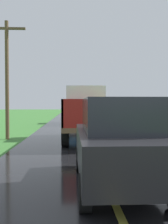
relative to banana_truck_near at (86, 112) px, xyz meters
name	(u,v)px	position (x,y,z in m)	size (l,w,h in m)	color
banana_truck_near	(86,112)	(0.00, 0.00, 0.00)	(2.38, 5.82, 2.80)	#2D2D30
banana_truck_far	(81,109)	(0.10, 11.47, 0.00)	(2.38, 5.81, 2.80)	#2D2D30
utility_pole_roadside	(7,75)	(-4.23, 0.48, 1.97)	(1.99, 0.20, 6.33)	brown
following_car	(118,142)	(0.23, -8.03, -0.41)	(1.74, 4.10, 1.92)	black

